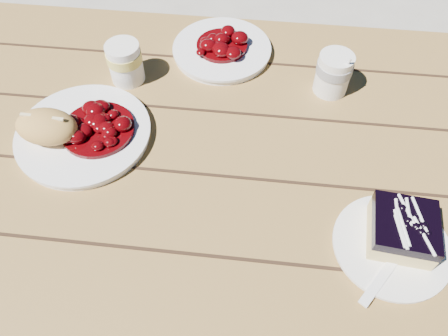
# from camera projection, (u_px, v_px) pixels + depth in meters

# --- Properties ---
(ground) EXTENTS (60.00, 60.00, 0.00)m
(ground) POSITION_uv_depth(u_px,v_px,m) (186.00, 281.00, 1.47)
(ground) COLOR #A5A095
(ground) RESTS_ON ground
(picnic_table) EXTENTS (2.00, 1.55, 0.75)m
(picnic_table) POSITION_uv_depth(u_px,v_px,m) (168.00, 183.00, 0.99)
(picnic_table) COLOR brown
(picnic_table) RESTS_ON ground
(main_plate) EXTENTS (0.26, 0.26, 0.02)m
(main_plate) POSITION_uv_depth(u_px,v_px,m) (84.00, 134.00, 0.85)
(main_plate) COLOR white
(main_plate) RESTS_ON picnic_table
(goulash_stew) EXTENTS (0.14, 0.14, 0.04)m
(goulash_stew) POSITION_uv_depth(u_px,v_px,m) (96.00, 124.00, 0.83)
(goulash_stew) COLOR #4D0206
(goulash_stew) RESTS_ON main_plate
(bread_roll) EXTENTS (0.12, 0.08, 0.06)m
(bread_roll) POSITION_uv_depth(u_px,v_px,m) (47.00, 127.00, 0.81)
(bread_roll) COLOR tan
(bread_roll) RESTS_ON main_plate
(dessert_plate) EXTENTS (0.19, 0.19, 0.01)m
(dessert_plate) POSITION_uv_depth(u_px,v_px,m) (391.00, 246.00, 0.71)
(dessert_plate) COLOR white
(dessert_plate) RESTS_ON picnic_table
(blueberry_cake) EXTENTS (0.11, 0.11, 0.06)m
(blueberry_cake) POSITION_uv_depth(u_px,v_px,m) (403.00, 229.00, 0.70)
(blueberry_cake) COLOR #E8CE7E
(blueberry_cake) RESTS_ON dessert_plate
(fork_dessert) EXTENTS (0.11, 0.14, 0.00)m
(fork_dessert) POSITION_uv_depth(u_px,v_px,m) (384.00, 275.00, 0.68)
(fork_dessert) COLOR white
(fork_dessert) RESTS_ON dessert_plate
(coffee_cup) EXTENTS (0.07, 0.07, 0.09)m
(coffee_cup) POSITION_uv_depth(u_px,v_px,m) (333.00, 74.00, 0.90)
(coffee_cup) COLOR white
(coffee_cup) RESTS_ON picnic_table
(second_plate) EXTENTS (0.22, 0.22, 0.02)m
(second_plate) POSITION_uv_depth(u_px,v_px,m) (222.00, 50.00, 1.00)
(second_plate) COLOR white
(second_plate) RESTS_ON picnic_table
(second_stew) EXTENTS (0.12, 0.12, 0.04)m
(second_stew) POSITION_uv_depth(u_px,v_px,m) (222.00, 40.00, 0.98)
(second_stew) COLOR #4D0206
(second_stew) RESTS_ON second_plate
(second_cup) EXTENTS (0.07, 0.07, 0.09)m
(second_cup) POSITION_uv_depth(u_px,v_px,m) (125.00, 63.00, 0.92)
(second_cup) COLOR white
(second_cup) RESTS_ON picnic_table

